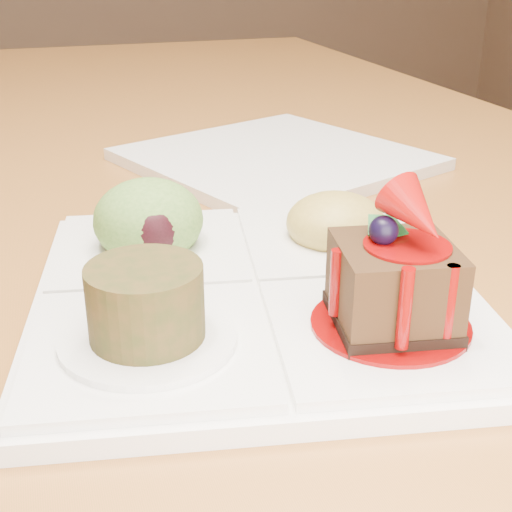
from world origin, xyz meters
name	(u,v)px	position (x,y,z in m)	size (l,w,h in m)	color
dining_table	(165,212)	(0.00, 0.00, 0.68)	(1.00, 1.80, 0.75)	#9C5828
sampler_plate	(252,273)	(-0.01, -0.36, 0.77)	(0.32, 0.32, 0.11)	white
second_plate	(276,159)	(0.11, -0.07, 0.76)	(0.26, 0.26, 0.01)	white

